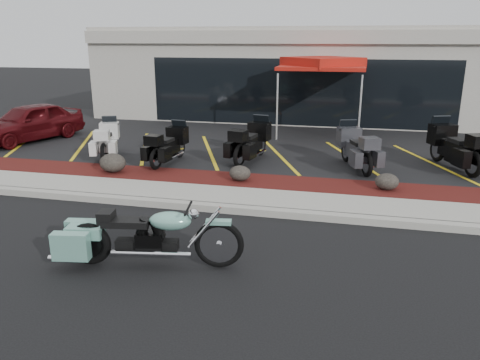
% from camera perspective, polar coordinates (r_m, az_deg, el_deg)
% --- Properties ---
extents(ground, '(90.00, 90.00, 0.00)m').
position_cam_1_polar(ground, '(9.11, -0.52, -6.06)').
color(ground, black).
rests_on(ground, ground).
extents(curb, '(24.00, 0.25, 0.15)m').
position_cam_1_polar(curb, '(9.90, 0.70, -3.68)').
color(curb, gray).
rests_on(curb, ground).
extents(sidewalk, '(24.00, 1.20, 0.15)m').
position_cam_1_polar(sidewalk, '(10.54, 1.52, -2.38)').
color(sidewalk, gray).
rests_on(sidewalk, ground).
extents(mulch_bed, '(24.00, 1.20, 0.16)m').
position_cam_1_polar(mulch_bed, '(11.66, 2.70, -0.45)').
color(mulch_bed, '#340E0B').
rests_on(mulch_bed, ground).
extents(upper_lot, '(26.00, 9.60, 0.15)m').
position_cam_1_polar(upper_lot, '(16.83, 6.05, 4.88)').
color(upper_lot, black).
rests_on(upper_lot, ground).
extents(dealership_building, '(18.00, 8.16, 4.00)m').
position_cam_1_polar(dealership_building, '(22.76, 8.24, 12.83)').
color(dealership_building, gray).
rests_on(dealership_building, ground).
extents(boulder_left, '(0.71, 0.59, 0.50)m').
position_cam_1_polar(boulder_left, '(12.76, -15.26, 2.04)').
color(boulder_left, black).
rests_on(boulder_left, mulch_bed).
extents(boulder_mid, '(0.54, 0.45, 0.38)m').
position_cam_1_polar(boulder_mid, '(11.58, -0.01, 0.84)').
color(boulder_mid, black).
rests_on(boulder_mid, mulch_bed).
extents(boulder_right, '(0.54, 0.45, 0.39)m').
position_cam_1_polar(boulder_right, '(11.41, 17.47, -0.19)').
color(boulder_right, black).
rests_on(boulder_right, mulch_bed).
extents(hero_cruiser, '(3.08, 1.24, 1.06)m').
position_cam_1_polar(hero_cruiser, '(7.47, -2.59, -7.02)').
color(hero_cruiser, '#69A494').
rests_on(hero_cruiser, ground).
extents(touring_white, '(1.34, 2.08, 1.13)m').
position_cam_1_polar(touring_white, '(15.08, -15.51, 5.43)').
color(touring_white, silver).
rests_on(touring_white, upper_lot).
extents(touring_black_front, '(0.96, 2.02, 1.13)m').
position_cam_1_polar(touring_black_front, '(13.93, -7.41, 5.01)').
color(touring_black_front, black).
rests_on(touring_black_front, upper_lot).
extents(touring_black_mid, '(1.23, 2.25, 1.24)m').
position_cam_1_polar(touring_black_mid, '(14.11, 2.57, 5.50)').
color(touring_black_mid, black).
rests_on(touring_black_mid, upper_lot).
extents(touring_grey, '(1.49, 2.26, 1.23)m').
position_cam_1_polar(touring_grey, '(13.67, 12.91, 4.69)').
color(touring_grey, '#313237').
rests_on(touring_grey, upper_lot).
extents(touring_black_rear, '(1.64, 2.45, 1.33)m').
position_cam_1_polar(touring_black_rear, '(14.50, 23.07, 4.66)').
color(touring_black_rear, black).
rests_on(touring_black_rear, upper_lot).
extents(parked_car, '(2.68, 4.06, 1.29)m').
position_cam_1_polar(parked_car, '(17.71, -24.32, 6.44)').
color(parked_car, '#43090D').
rests_on(parked_car, upper_lot).
extents(traffic_cone, '(0.37, 0.37, 0.47)m').
position_cam_1_polar(traffic_cone, '(16.33, 1.52, 5.70)').
color(traffic_cone, orange).
rests_on(traffic_cone, upper_lot).
extents(popup_canopy, '(3.78, 3.78, 2.76)m').
position_cam_1_polar(popup_canopy, '(17.39, 10.01, 13.69)').
color(popup_canopy, silver).
rests_on(popup_canopy, upper_lot).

